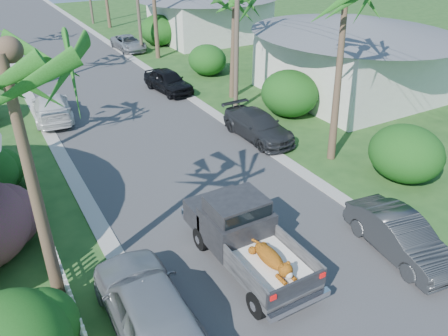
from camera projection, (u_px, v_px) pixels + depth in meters
ground at (303, 288)px, 12.67m from camera, size 120.00×120.00×0.00m
road at (84, 72)px, 31.63m from camera, size 8.00×100.00×0.02m
curb_left at (20, 81)px, 29.74m from camera, size 0.60×100.00×0.06m
curb_right at (140, 64)px, 33.50m from camera, size 0.60×100.00×0.06m
pickup_truck at (241, 232)px, 13.37m from camera, size 1.98×5.12×2.06m
parked_car_rn at (400, 236)px, 13.74m from camera, size 1.89×4.14×1.32m
parked_car_rm at (258, 126)px, 21.43m from camera, size 1.94×4.51×1.29m
parked_car_rf at (168, 81)px, 27.53m from camera, size 2.15×4.26×1.39m
parked_car_rd at (129, 43)px, 36.95m from camera, size 2.10×4.38×1.20m
parked_car_ln at (149, 308)px, 10.92m from camera, size 2.09×4.95×1.67m
parked_car_lf at (52, 107)px, 23.56m from camera, size 2.37×4.86×1.36m
palm_l_a at (1, 54)px, 8.89m from camera, size 4.40×4.40×8.20m
shrub_r_a at (406, 153)px, 17.72m from camera, size 2.80×3.08×2.30m
shrub_r_b at (289, 93)px, 23.82m from camera, size 3.00×3.30×2.50m
shrub_r_c at (207, 60)px, 30.62m from camera, size 2.60×2.86×2.10m
shrub_r_d at (159, 30)px, 38.30m from camera, size 3.20×3.52×2.60m
picket_fence at (48, 237)px, 13.98m from camera, size 0.10×11.00×1.00m
house_right_near at (349, 59)px, 26.39m from camera, size 8.00×9.00×4.80m
house_right_far at (209, 15)px, 40.09m from camera, size 9.00×8.00×4.60m
utility_pole_b at (237, 28)px, 22.76m from camera, size 1.60×0.26×9.00m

